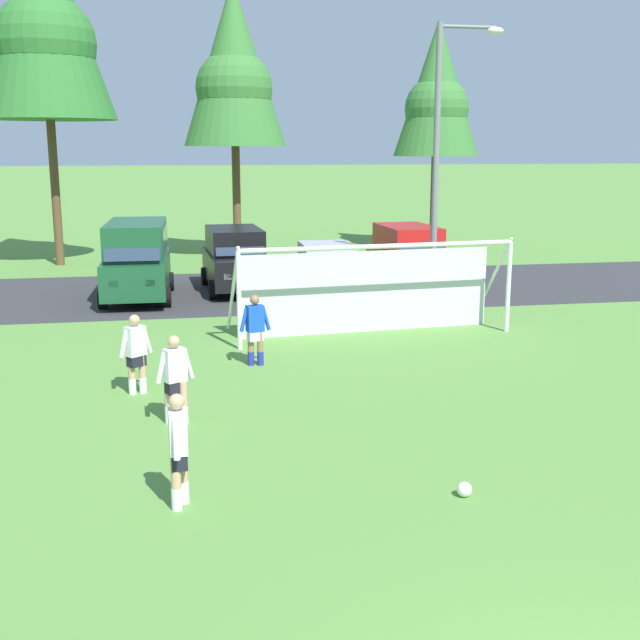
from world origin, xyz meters
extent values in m
plane|color=#598C3D|center=(0.00, 15.00, 0.00)|extent=(400.00, 400.00, 0.00)
cube|color=#333335|center=(0.00, 22.54, 0.00)|extent=(52.00, 8.40, 0.01)
sphere|color=white|center=(0.35, 5.29, 0.11)|extent=(0.22, 0.22, 0.22)
sphere|color=black|center=(0.35, 5.29, 0.12)|extent=(0.08, 0.08, 0.08)
sphere|color=red|center=(0.41, 5.29, 0.11)|extent=(0.07, 0.07, 0.07)
cylinder|color=white|center=(5.17, 15.07, 1.22)|extent=(0.12, 0.12, 2.44)
cylinder|color=white|center=(-2.12, 14.40, 1.22)|extent=(0.12, 0.12, 2.44)
cylinder|color=white|center=(1.52, 14.73, 2.44)|extent=(7.30, 0.78, 0.12)
cylinder|color=white|center=(5.09, 15.96, 1.34)|extent=(0.26, 1.94, 2.46)
cylinder|color=white|center=(-2.20, 15.30, 1.34)|extent=(0.26, 1.94, 2.46)
cube|color=silver|center=(1.43, 15.73, 1.10)|extent=(6.93, 0.67, 2.20)
cylinder|color=#936B4C|center=(-1.78, 12.84, 0.40)|extent=(0.14, 0.14, 0.80)
cylinder|color=#936B4C|center=(-2.00, 12.88, 0.40)|extent=(0.14, 0.14, 0.80)
cylinder|color=#232D99|center=(-1.78, 12.84, 0.16)|extent=(0.15, 0.15, 0.32)
cylinder|color=#232D99|center=(-2.00, 12.88, 0.16)|extent=(0.15, 0.15, 0.32)
cube|color=silver|center=(-1.89, 12.86, 0.72)|extent=(0.39, 0.30, 0.28)
cube|color=blue|center=(-1.89, 12.86, 1.10)|extent=(0.43, 0.33, 0.60)
sphere|color=#936B4C|center=(-1.89, 12.86, 1.53)|extent=(0.22, 0.22, 0.22)
cylinder|color=blue|center=(-1.64, 12.89, 1.08)|extent=(0.24, 0.15, 0.55)
cylinder|color=blue|center=(-2.14, 12.83, 1.08)|extent=(0.24, 0.15, 0.55)
cylinder|color=tan|center=(-4.36, 11.16, 0.40)|extent=(0.14, 0.14, 0.80)
cylinder|color=tan|center=(-4.57, 11.11, 0.40)|extent=(0.14, 0.14, 0.80)
cylinder|color=white|center=(-4.36, 11.16, 0.16)|extent=(0.15, 0.15, 0.32)
cylinder|color=white|center=(-4.57, 11.11, 0.16)|extent=(0.15, 0.15, 0.32)
cube|color=black|center=(-4.47, 11.13, 0.72)|extent=(0.40, 0.38, 0.28)
cube|color=white|center=(-4.47, 11.13, 1.10)|extent=(0.45, 0.42, 0.60)
sphere|color=tan|center=(-4.47, 11.13, 1.53)|extent=(0.22, 0.22, 0.22)
cylinder|color=white|center=(-4.24, 11.26, 1.08)|extent=(0.24, 0.21, 0.55)
cylinder|color=white|center=(-4.69, 11.01, 1.08)|extent=(0.24, 0.21, 0.55)
cylinder|color=tan|center=(-3.62, 5.80, 0.40)|extent=(0.14, 0.14, 0.80)
cylinder|color=tan|center=(-3.71, 5.60, 0.40)|extent=(0.14, 0.14, 0.80)
cylinder|color=white|center=(-3.62, 5.80, 0.16)|extent=(0.15, 0.15, 0.32)
cylinder|color=white|center=(-3.71, 5.60, 0.16)|extent=(0.15, 0.15, 0.32)
cube|color=black|center=(-3.67, 5.70, 0.72)|extent=(0.24, 0.35, 0.28)
cube|color=white|center=(-3.67, 5.70, 1.10)|extent=(0.26, 0.39, 0.60)
sphere|color=tan|center=(-3.67, 5.70, 1.53)|extent=(0.22, 0.22, 0.22)
cylinder|color=white|center=(-3.64, 5.95, 1.08)|extent=(0.10, 0.23, 0.55)
cylinder|color=white|center=(-3.69, 5.45, 1.08)|extent=(0.10, 0.23, 0.55)
cylinder|color=tan|center=(-3.56, 9.13, 0.40)|extent=(0.14, 0.14, 0.80)
cylinder|color=tan|center=(-3.83, 9.21, 0.40)|extent=(0.14, 0.14, 0.80)
cylinder|color=white|center=(-3.56, 9.13, 0.16)|extent=(0.15, 0.15, 0.32)
cylinder|color=white|center=(-3.83, 9.21, 0.16)|extent=(0.15, 0.15, 0.32)
cube|color=black|center=(-3.70, 9.17, 0.72)|extent=(0.40, 0.36, 0.28)
cube|color=white|center=(-3.70, 9.17, 1.10)|extent=(0.45, 0.39, 0.60)
sphere|color=tan|center=(-3.70, 9.17, 1.53)|extent=(0.22, 0.22, 0.22)
cylinder|color=white|center=(-3.46, 9.25, 1.08)|extent=(0.24, 0.19, 0.55)
cylinder|color=white|center=(-3.94, 9.08, 1.08)|extent=(0.24, 0.19, 0.55)
cube|color=#194C2D|center=(-4.86, 21.64, 0.87)|extent=(2.10, 4.85, 1.10)
cube|color=#194C2D|center=(-4.86, 21.84, 1.97)|extent=(1.92, 4.15, 1.10)
cube|color=#28384C|center=(-4.91, 19.87, 1.95)|extent=(1.68, 0.51, 0.91)
cube|color=#28384C|center=(-3.95, 21.81, 1.97)|extent=(0.14, 3.48, 0.77)
cube|color=white|center=(-4.39, 19.26, 0.92)|extent=(0.28, 0.09, 0.20)
cube|color=white|center=(-5.47, 19.29, 0.92)|extent=(0.28, 0.09, 0.20)
cube|color=#B21414|center=(-4.25, 23.98, 0.92)|extent=(0.28, 0.09, 0.20)
cube|color=#B21414|center=(-5.33, 24.01, 0.92)|extent=(0.28, 0.09, 0.20)
cylinder|color=black|center=(-3.93, 20.12, 0.32)|extent=(0.26, 0.65, 0.64)
cylinder|color=black|center=(-5.88, 20.18, 0.32)|extent=(0.26, 0.65, 0.64)
cylinder|color=black|center=(-3.84, 23.10, 0.32)|extent=(0.26, 0.65, 0.64)
cylinder|color=black|center=(-5.80, 23.15, 0.32)|extent=(0.26, 0.65, 0.64)
cube|color=black|center=(-1.58, 22.67, 0.82)|extent=(2.13, 4.69, 1.00)
cube|color=black|center=(-1.59, 22.87, 1.74)|extent=(1.90, 3.08, 0.84)
cube|color=#28384C|center=(-1.52, 21.45, 1.72)|extent=(1.63, 0.46, 0.71)
cube|color=#28384C|center=(-0.71, 22.92, 1.74)|extent=(0.17, 2.55, 0.59)
cube|color=white|center=(-0.95, 20.44, 0.87)|extent=(0.28, 0.09, 0.20)
cube|color=white|center=(-1.99, 20.39, 0.87)|extent=(0.28, 0.09, 0.20)
cube|color=#B21414|center=(-1.17, 24.95, 0.87)|extent=(0.28, 0.09, 0.20)
cube|color=#B21414|center=(-2.22, 24.90, 0.87)|extent=(0.28, 0.09, 0.20)
cylinder|color=black|center=(-0.56, 21.29, 0.32)|extent=(0.27, 0.65, 0.64)
cylinder|color=black|center=(-2.46, 21.20, 0.32)|extent=(0.27, 0.65, 0.64)
cylinder|color=black|center=(-0.70, 24.14, 0.32)|extent=(0.27, 0.65, 0.64)
cylinder|color=black|center=(-2.60, 24.05, 0.32)|extent=(0.27, 0.65, 0.64)
cube|color=#B2B2BC|center=(1.39, 21.35, 0.70)|extent=(1.85, 4.22, 0.76)
cube|color=#B2B2BC|center=(1.39, 21.50, 1.40)|extent=(1.68, 2.12, 0.64)
cube|color=#28384C|center=(1.38, 20.53, 1.38)|extent=(1.53, 0.33, 0.55)
cube|color=#28384C|center=(2.23, 21.49, 1.40)|extent=(0.06, 1.79, 0.45)
cube|color=white|center=(1.86, 19.28, 0.75)|extent=(0.28, 0.08, 0.20)
cube|color=white|center=(0.87, 19.30, 0.75)|extent=(0.28, 0.08, 0.20)
cube|color=#B21414|center=(1.91, 23.40, 0.75)|extent=(0.28, 0.08, 0.20)
cube|color=#B21414|center=(0.92, 23.41, 0.75)|extent=(0.28, 0.08, 0.20)
cylinder|color=black|center=(2.28, 20.04, 0.32)|extent=(0.25, 0.64, 0.64)
cylinder|color=black|center=(0.48, 20.06, 0.32)|extent=(0.25, 0.64, 0.64)
cylinder|color=black|center=(2.31, 22.64, 0.32)|extent=(0.25, 0.64, 0.64)
cylinder|color=black|center=(0.51, 22.66, 0.32)|extent=(0.25, 0.64, 0.64)
cube|color=red|center=(4.58, 22.42, 0.82)|extent=(2.07, 4.67, 1.00)
cube|color=red|center=(4.57, 22.62, 1.74)|extent=(1.86, 3.06, 0.84)
cube|color=#28384C|center=(4.62, 21.20, 1.72)|extent=(1.63, 0.44, 0.71)
cube|color=#28384C|center=(5.45, 22.65, 1.74)|extent=(0.14, 2.55, 0.59)
cube|color=white|center=(5.19, 20.18, 0.87)|extent=(0.28, 0.09, 0.20)
cube|color=white|center=(4.14, 20.14, 0.87)|extent=(0.28, 0.09, 0.20)
cube|color=#B21414|center=(5.01, 24.70, 0.87)|extent=(0.28, 0.09, 0.20)
cube|color=#B21414|center=(3.97, 24.66, 0.87)|extent=(0.28, 0.09, 0.20)
cylinder|color=black|center=(5.58, 21.03, 0.32)|extent=(0.26, 0.65, 0.64)
cylinder|color=black|center=(3.68, 20.96, 0.32)|extent=(0.26, 0.65, 0.64)
cylinder|color=black|center=(5.47, 23.88, 0.32)|extent=(0.26, 0.65, 0.64)
cylinder|color=black|center=(3.57, 23.81, 0.32)|extent=(0.26, 0.65, 0.64)
cylinder|color=brown|center=(-8.45, 30.18, 3.00)|extent=(0.36, 0.36, 5.99)
cone|color=#2D702D|center=(-8.45, 30.18, 10.19)|extent=(5.39, 5.39, 8.39)
sphere|color=#2D702D|center=(-8.45, 30.18, 8.93)|extent=(4.04, 4.04, 4.04)
cylinder|color=brown|center=(-0.85, 31.05, 2.47)|extent=(0.36, 0.36, 4.93)
cone|color=#387533|center=(-0.85, 31.05, 8.39)|extent=(4.44, 4.44, 6.91)
sphere|color=#387533|center=(-0.85, 31.05, 7.35)|extent=(3.33, 3.33, 3.33)
cylinder|color=brown|center=(8.77, 32.46, 2.24)|extent=(0.36, 0.36, 4.47)
cone|color=#387533|center=(8.77, 32.46, 7.60)|extent=(4.02, 4.02, 6.26)
sphere|color=#387533|center=(8.77, 32.46, 6.66)|extent=(3.02, 3.02, 3.02)
cylinder|color=slate|center=(3.73, 17.19, 4.12)|extent=(0.18, 0.18, 8.23)
cylinder|color=slate|center=(3.73, 17.19, 0.15)|extent=(0.32, 0.32, 0.30)
cylinder|color=slate|center=(4.53, 17.19, 8.13)|extent=(1.60, 0.10, 0.10)
ellipsoid|color=white|center=(5.33, 17.19, 8.05)|extent=(0.48, 0.28, 0.20)
camera|label=1|loc=(-3.59, -4.82, 4.92)|focal=44.80mm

